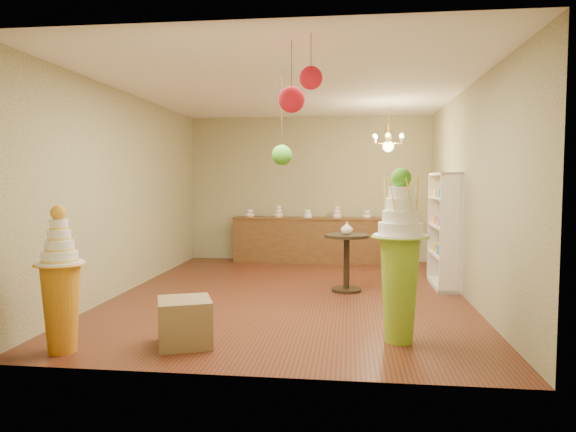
# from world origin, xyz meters

# --- Properties ---
(floor) EXTENTS (6.50, 6.50, 0.00)m
(floor) POSITION_xyz_m (0.00, 0.00, 0.00)
(floor) COLOR #532516
(floor) RESTS_ON ground
(ceiling) EXTENTS (6.50, 6.50, 0.00)m
(ceiling) POSITION_xyz_m (0.00, 0.00, 3.00)
(ceiling) COLOR white
(ceiling) RESTS_ON ground
(wall_back) EXTENTS (5.00, 0.04, 3.00)m
(wall_back) POSITION_xyz_m (0.00, 3.25, 1.50)
(wall_back) COLOR tan
(wall_back) RESTS_ON ground
(wall_front) EXTENTS (5.00, 0.04, 3.00)m
(wall_front) POSITION_xyz_m (0.00, -3.25, 1.50)
(wall_front) COLOR tan
(wall_front) RESTS_ON ground
(wall_left) EXTENTS (0.04, 6.50, 3.00)m
(wall_left) POSITION_xyz_m (-2.50, 0.00, 1.50)
(wall_left) COLOR tan
(wall_left) RESTS_ON ground
(wall_right) EXTENTS (0.04, 6.50, 3.00)m
(wall_right) POSITION_xyz_m (2.50, 0.00, 1.50)
(wall_right) COLOR tan
(wall_right) RESTS_ON ground
(pedestal_green) EXTENTS (0.60, 0.60, 1.81)m
(pedestal_green) POSITION_xyz_m (1.37, -2.13, 0.78)
(pedestal_green) COLOR #85B627
(pedestal_green) RESTS_ON floor
(pedestal_orange) EXTENTS (0.46, 0.46, 1.45)m
(pedestal_orange) POSITION_xyz_m (-1.93, -2.85, 0.57)
(pedestal_orange) COLOR orange
(pedestal_orange) RESTS_ON floor
(burlap_riser) EXTENTS (0.68, 0.68, 0.48)m
(burlap_riser) POSITION_xyz_m (-0.81, -2.50, 0.24)
(burlap_riser) COLOR olive
(burlap_riser) RESTS_ON floor
(sideboard) EXTENTS (3.04, 0.54, 1.16)m
(sideboard) POSITION_xyz_m (0.00, 2.97, 0.48)
(sideboard) COLOR brown
(sideboard) RESTS_ON floor
(shelving_unit) EXTENTS (0.33, 1.20, 1.80)m
(shelving_unit) POSITION_xyz_m (2.34, 0.80, 0.90)
(shelving_unit) COLOR silver
(shelving_unit) RESTS_ON floor
(round_table) EXTENTS (0.68, 0.68, 0.87)m
(round_table) POSITION_xyz_m (0.81, 0.26, 0.56)
(round_table) COLOR black
(round_table) RESTS_ON floor
(vase) EXTENTS (0.22, 0.22, 0.19)m
(vase) POSITION_xyz_m (0.81, 0.26, 0.96)
(vase) COLOR silver
(vase) RESTS_ON round_table
(pom_red_left) EXTENTS (0.25, 0.25, 0.68)m
(pom_red_left) POSITION_xyz_m (0.30, -2.57, 2.45)
(pom_red_left) COLOR #3F342D
(pom_red_left) RESTS_ON ceiling
(pom_green_mid) EXTENTS (0.24, 0.24, 1.14)m
(pom_green_mid) POSITION_xyz_m (0.04, -1.35, 1.99)
(pom_green_mid) COLOR #3F342D
(pom_green_mid) RESTS_ON ceiling
(pom_red_right) EXTENTS (0.21, 0.21, 0.50)m
(pom_red_right) POSITION_xyz_m (0.50, -2.80, 2.60)
(pom_red_right) COLOR #3F342D
(pom_red_right) RESTS_ON ceiling
(chandelier) EXTENTS (0.77, 0.77, 0.85)m
(chandelier) POSITION_xyz_m (1.49, 1.34, 2.30)
(chandelier) COLOR #E9B252
(chandelier) RESTS_ON ceiling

